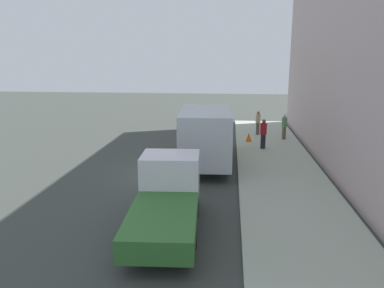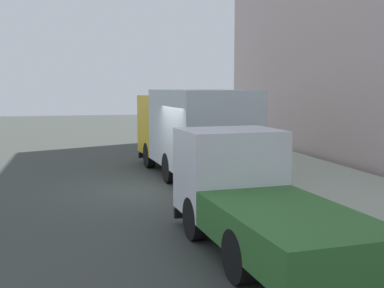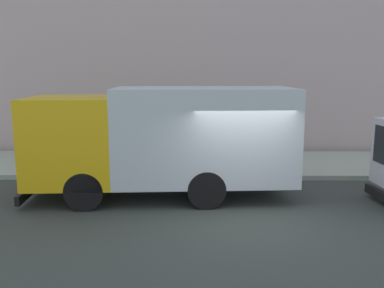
# 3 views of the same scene
# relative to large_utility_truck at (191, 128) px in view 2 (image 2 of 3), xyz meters

# --- Properties ---
(ground) EXTENTS (80.00, 80.00, 0.00)m
(ground) POSITION_rel_large_utility_truck_xyz_m (-1.29, -2.08, -1.68)
(ground) COLOR #393F3A
(sidewalk) EXTENTS (4.09, 30.00, 0.16)m
(sidewalk) POSITION_rel_large_utility_truck_xyz_m (3.76, -2.08, -1.60)
(sidewalk) COLOR #A5B09D
(sidewalk) RESTS_ON ground
(large_utility_truck) EXTENTS (2.83, 7.27, 3.01)m
(large_utility_truck) POSITION_rel_large_utility_truck_xyz_m (0.00, 0.00, 0.00)
(large_utility_truck) COLOR gold
(large_utility_truck) RESTS_ON ground
(small_flatbed_truck) EXTENTS (2.34, 5.47, 2.21)m
(small_flatbed_truck) POSITION_rel_large_utility_truck_xyz_m (-0.74, -7.77, -0.65)
(small_flatbed_truck) COLOR white
(small_flatbed_truck) RESTS_ON ground
(pedestrian_walking) EXTENTS (0.56, 0.56, 1.78)m
(pedestrian_walking) POSITION_rel_large_utility_truck_xyz_m (3.28, 3.04, -0.59)
(pedestrian_walking) COLOR black
(pedestrian_walking) RESTS_ON sidewalk
(pedestrian_standing) EXTENTS (0.47, 0.47, 1.69)m
(pedestrian_standing) POSITION_rel_large_utility_truck_xyz_m (4.87, 5.75, -0.62)
(pedestrian_standing) COLOR brown
(pedestrian_standing) RESTS_ON sidewalk
(pedestrian_third) EXTENTS (0.35, 0.35, 1.66)m
(pedestrian_third) POSITION_rel_large_utility_truck_xyz_m (3.24, 7.15, -0.63)
(pedestrian_third) COLOR brown
(pedestrian_third) RESTS_ON sidewalk
(traffic_cone_orange) EXTENTS (0.41, 0.41, 0.59)m
(traffic_cone_orange) POSITION_rel_large_utility_truck_xyz_m (2.51, 4.88, -1.23)
(traffic_cone_orange) COLOR orange
(traffic_cone_orange) RESTS_ON sidewalk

